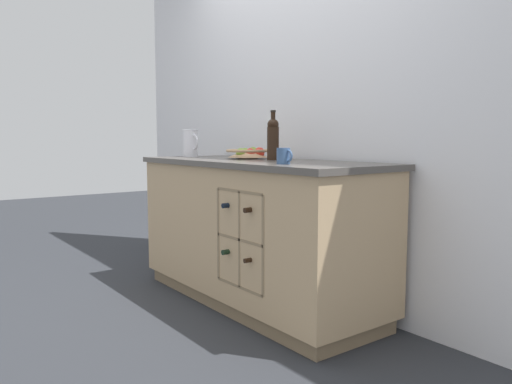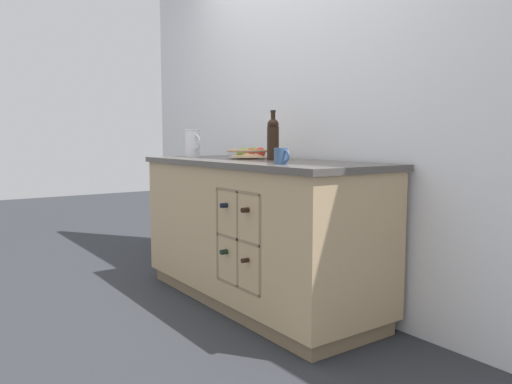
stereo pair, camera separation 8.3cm
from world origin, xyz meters
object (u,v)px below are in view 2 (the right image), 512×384
object	(u,v)px
white_pitcher	(193,143)
ceramic_mug	(281,156)
fruit_bowl	(249,153)
standing_wine_bottle	(273,138)

from	to	relation	value
white_pitcher	ceramic_mug	size ratio (longest dim) A/B	1.86
fruit_bowl	white_pitcher	size ratio (longest dim) A/B	1.46
fruit_bowl	standing_wine_bottle	world-z (taller)	standing_wine_bottle
fruit_bowl	white_pitcher	xyz separation A→B (m)	(-0.58, -0.12, 0.06)
white_pitcher	ceramic_mug	xyz separation A→B (m)	(1.28, -0.16, -0.06)
ceramic_mug	standing_wine_bottle	world-z (taller)	standing_wine_bottle
fruit_bowl	standing_wine_bottle	distance (m)	0.29
standing_wine_bottle	fruit_bowl	bearing A→B (deg)	179.55
fruit_bowl	ceramic_mug	size ratio (longest dim) A/B	2.72
white_pitcher	standing_wine_bottle	xyz separation A→B (m)	(0.84, 0.12, 0.03)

